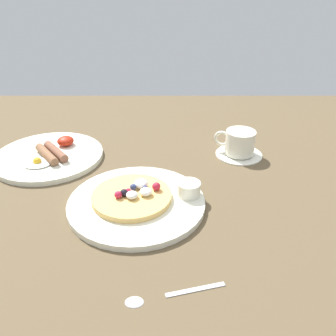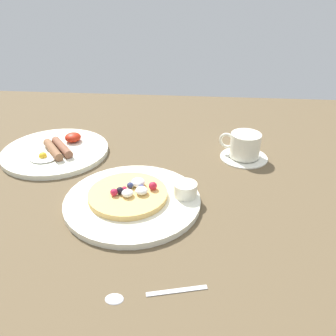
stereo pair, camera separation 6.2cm
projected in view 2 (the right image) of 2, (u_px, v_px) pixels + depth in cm
name	position (u px, v px, depth cm)	size (l,w,h in cm)	color
ground_plane	(155.00, 196.00, 80.39)	(156.16, 134.20, 3.00)	brown
pancake_plate	(133.00, 201.00, 74.81)	(28.43, 28.43, 1.31)	white
pancake_with_berries	(129.00, 194.00, 74.56)	(16.57, 16.57, 3.00)	#E0B361
syrup_ramekin	(185.00, 189.00, 74.75)	(4.91, 4.91, 2.95)	white
breakfast_plate	(56.00, 152.00, 94.80)	(27.67, 27.67, 1.30)	white
fried_breakfast	(59.00, 147.00, 93.54)	(10.83, 15.86, 2.61)	brown
coffee_saucer	(244.00, 157.00, 92.95)	(12.19, 12.19, 0.62)	white
coffee_cup	(245.00, 145.00, 91.29)	(10.51, 7.66, 6.17)	white
teaspoon	(138.00, 295.00, 53.98)	(15.39, 5.00, 0.60)	silver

